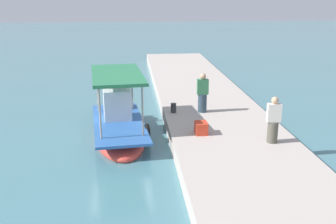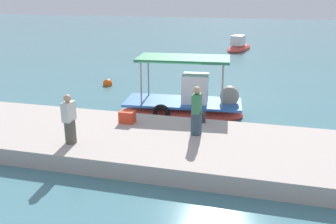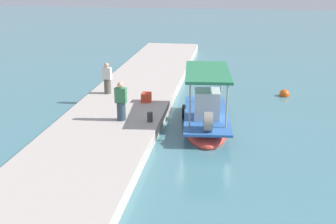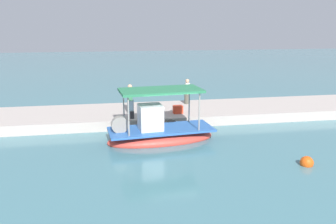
{
  "view_description": "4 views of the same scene",
  "coord_description": "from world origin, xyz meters",
  "px_view_note": "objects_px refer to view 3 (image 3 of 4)",
  "views": [
    {
      "loc": [
        -14.7,
        -0.45,
        5.61
      ],
      "look_at": [
        1.0,
        -1.97,
        0.78
      ],
      "focal_mm": 42.72,
      "sensor_mm": 36.0,
      "label": 1
    },
    {
      "loc": [
        3.64,
        -15.17,
        5.29
      ],
      "look_at": [
        0.18,
        -1.93,
        0.74
      ],
      "focal_mm": 39.38,
      "sensor_mm": 36.0,
      "label": 2
    },
    {
      "loc": [
        17.42,
        0.97,
        6.63
      ],
      "look_at": [
        0.77,
        -1.62,
        0.74
      ],
      "focal_mm": 43.19,
      "sensor_mm": 36.0,
      "label": 3
    },
    {
      "loc": [
        2.77,
        15.75,
        5.53
      ],
      "look_at": [
        -0.35,
        -1.94,
        0.92
      ],
      "focal_mm": 36.25,
      "sensor_mm": 36.0,
      "label": 4
    }
  ],
  "objects_px": {
    "marker_buoy": "(284,94)",
    "cargo_crate": "(146,97)",
    "fisherman_near_bollard": "(107,80)",
    "mooring_bollard": "(150,117)",
    "main_fishing_boat": "(206,118)",
    "fisherman_by_crate": "(121,103)"
  },
  "relations": [
    {
      "from": "main_fishing_boat",
      "to": "fisherman_by_crate",
      "type": "relative_size",
      "value": 3.23
    },
    {
      "from": "fisherman_near_bollard",
      "to": "marker_buoy",
      "type": "distance_m",
      "value": 9.85
    },
    {
      "from": "fisherman_near_bollard",
      "to": "mooring_bollard",
      "type": "xyz_separation_m",
      "value": [
        3.8,
        3.01,
        -0.53
      ]
    },
    {
      "from": "main_fishing_boat",
      "to": "fisherman_by_crate",
      "type": "distance_m",
      "value": 3.84
    },
    {
      "from": "mooring_bollard",
      "to": "cargo_crate",
      "type": "xyz_separation_m",
      "value": [
        -2.72,
        -0.71,
        0.02
      ]
    },
    {
      "from": "fisherman_near_bollard",
      "to": "fisherman_by_crate",
      "type": "distance_m",
      "value": 4.18
    },
    {
      "from": "mooring_bollard",
      "to": "marker_buoy",
      "type": "distance_m",
      "value": 9.21
    },
    {
      "from": "mooring_bollard",
      "to": "cargo_crate",
      "type": "bearing_deg",
      "value": -165.29
    },
    {
      "from": "fisherman_near_bollard",
      "to": "cargo_crate",
      "type": "xyz_separation_m",
      "value": [
        1.08,
        2.29,
        -0.52
      ]
    },
    {
      "from": "main_fishing_boat",
      "to": "fisherman_by_crate",
      "type": "height_order",
      "value": "main_fishing_boat"
    },
    {
      "from": "fisherman_near_bollard",
      "to": "cargo_crate",
      "type": "distance_m",
      "value": 2.59
    },
    {
      "from": "fisherman_near_bollard",
      "to": "marker_buoy",
      "type": "xyz_separation_m",
      "value": [
        -2.82,
        9.37,
        -1.19
      ]
    },
    {
      "from": "marker_buoy",
      "to": "cargo_crate",
      "type": "bearing_deg",
      "value": -61.12
    },
    {
      "from": "main_fishing_boat",
      "to": "fisherman_near_bollard",
      "type": "relative_size",
      "value": 3.36
    },
    {
      "from": "cargo_crate",
      "to": "mooring_bollard",
      "type": "bearing_deg",
      "value": 14.71
    },
    {
      "from": "fisherman_by_crate",
      "to": "mooring_bollard",
      "type": "relative_size",
      "value": 4.17
    },
    {
      "from": "fisherman_near_bollard",
      "to": "marker_buoy",
      "type": "height_order",
      "value": "fisherman_near_bollard"
    },
    {
      "from": "fisherman_near_bollard",
      "to": "fisherman_by_crate",
      "type": "height_order",
      "value": "fisherman_by_crate"
    },
    {
      "from": "main_fishing_boat",
      "to": "cargo_crate",
      "type": "distance_m",
      "value": 3.42
    },
    {
      "from": "cargo_crate",
      "to": "fisherman_near_bollard",
      "type": "bearing_deg",
      "value": -115.25
    },
    {
      "from": "fisherman_by_crate",
      "to": "cargo_crate",
      "type": "xyz_separation_m",
      "value": [
        -2.71,
        0.53,
        -0.55
      ]
    },
    {
      "from": "fisherman_by_crate",
      "to": "fisherman_near_bollard",
      "type": "bearing_deg",
      "value": -155.08
    }
  ]
}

